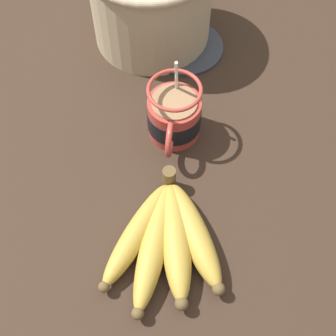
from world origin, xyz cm
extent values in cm
cube|color=#332319|center=(0.00, 0.00, 1.51)|extent=(117.03, 117.03, 3.03)
cylinder|color=#B23D33|center=(-3.47, -0.53, 6.69)|extent=(8.28, 8.28, 7.31)
cylinder|color=black|center=(-3.47, -0.53, 6.56)|extent=(8.48, 8.48, 3.53)
torus|color=#B23D33|center=(1.64, -0.53, 8.07)|extent=(5.73, 0.90, 5.73)
cylinder|color=#997551|center=(-3.47, -0.53, 10.44)|extent=(7.08, 7.08, 0.40)
torus|color=#B23D33|center=(-3.47, -0.53, 13.10)|extent=(8.28, 8.28, 0.60)
cylinder|color=silver|center=(-6.13, -0.53, 10.85)|extent=(2.91, 0.50, 12.73)
ellipsoid|color=silver|center=(-4.92, -0.53, 4.53)|extent=(3.00, 2.00, 0.80)
cylinder|color=brown|center=(6.81, 0.11, 5.82)|extent=(2.00, 2.00, 3.00)
ellipsoid|color=#B79338|center=(15.82, -3.33, 4.74)|extent=(17.38, 9.36, 3.43)
sphere|color=brown|center=(23.90, -6.40, 4.74)|extent=(1.54, 1.54, 1.54)
ellipsoid|color=#B79338|center=(17.28, -0.71, 4.88)|extent=(19.24, 5.16, 3.69)
sphere|color=brown|center=(26.75, -1.45, 4.88)|extent=(1.66, 1.66, 1.66)
ellipsoid|color=#B79338|center=(16.32, 2.12, 5.04)|extent=(17.90, 7.53, 4.02)
sphere|color=brown|center=(24.86, 3.92, 5.04)|extent=(1.81, 1.81, 1.81)
ellipsoid|color=#B79338|center=(15.01, 4.53, 4.99)|extent=(16.51, 11.34, 3.92)
sphere|color=brown|center=(22.34, 8.47, 4.99)|extent=(1.76, 1.76, 1.76)
cylinder|color=tan|center=(-25.12, -7.27, 10.67)|extent=(21.04, 21.04, 15.29)
cylinder|color=#333842|center=(-22.51, -0.95, 3.33)|extent=(14.35, 14.35, 0.60)
camera|label=1|loc=(41.40, 4.31, 64.85)|focal=50.00mm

